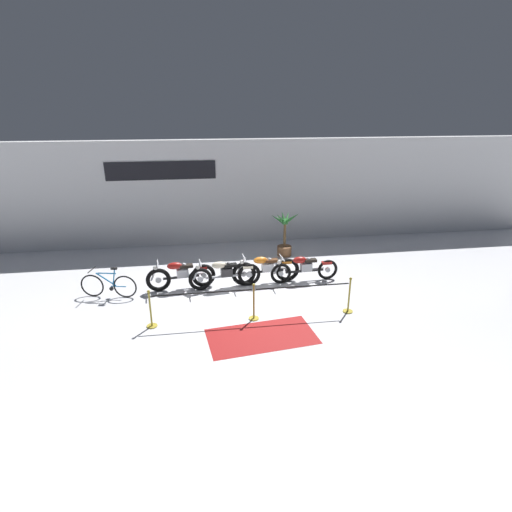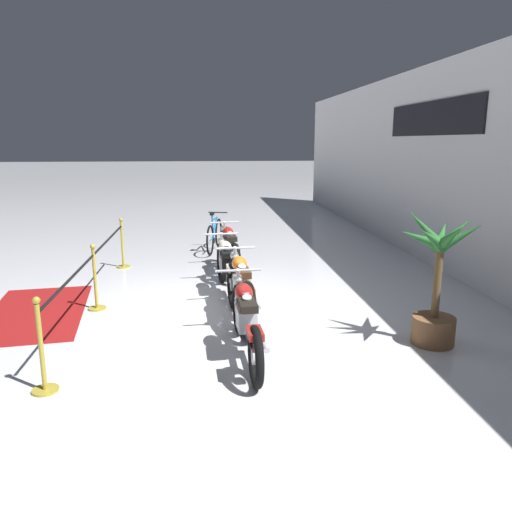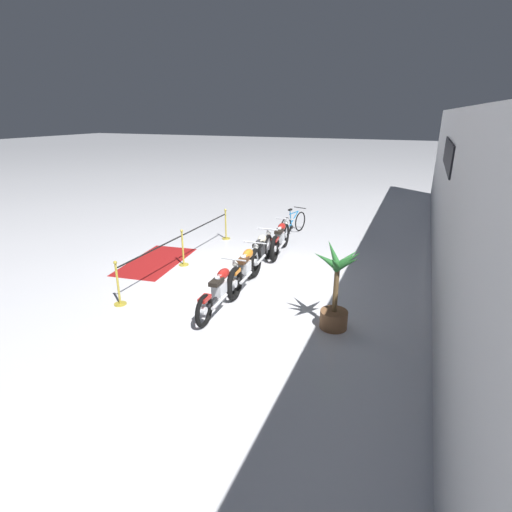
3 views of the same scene
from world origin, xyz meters
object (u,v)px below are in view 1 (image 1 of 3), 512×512
motorcycle_red_3 (304,268)px  potted_palm_left_of_row (285,236)px  motorcycle_cream_1 (225,274)px  floor_banner (262,336)px  stanchion_mid_right (349,300)px  motorcycle_orange_2 (266,269)px  stanchion_mid_left (254,307)px  motorcycle_red_0 (181,275)px  bicycle (109,285)px  stanchion_far_left (211,300)px

motorcycle_red_3 → potted_palm_left_of_row: (-0.13, 2.47, 0.33)m
motorcycle_cream_1 → floor_banner: motorcycle_cream_1 is taller
motorcycle_cream_1 → stanchion_mid_right: size_ratio=2.18×
potted_palm_left_of_row → floor_banner: potted_palm_left_of_row is taller
motorcycle_orange_2 → stanchion_mid_left: bearing=-107.6°
motorcycle_orange_2 → potted_palm_left_of_row: potted_palm_left_of_row is taller
motorcycle_red_0 → motorcycle_orange_2: (2.70, 0.03, 0.01)m
motorcycle_orange_2 → stanchion_mid_right: bearing=-48.8°
motorcycle_red_3 → floor_banner: motorcycle_red_3 is taller
motorcycle_orange_2 → potted_palm_left_of_row: size_ratio=1.26×
potted_palm_left_of_row → stanchion_mid_right: 4.77m
motorcycle_red_0 → stanchion_mid_left: stanchion_mid_left is taller
potted_palm_left_of_row → motorcycle_red_3: bearing=-87.0°
motorcycle_red_3 → potted_palm_left_of_row: bearing=93.0°
floor_banner → bicycle: bearing=138.7°
motorcycle_red_0 → motorcycle_cream_1: motorcycle_red_0 is taller
motorcycle_cream_1 → stanchion_mid_left: (0.62, -2.09, -0.12)m
motorcycle_red_3 → stanchion_mid_left: bearing=-132.0°
motorcycle_red_3 → floor_banner: 3.69m
stanchion_mid_right → stanchion_mid_left: bearing=180.0°
stanchion_mid_left → motorcycle_cream_1: bearing=106.6°
stanchion_mid_right → motorcycle_cream_1: bearing=147.6°
stanchion_mid_left → floor_banner: bearing=-85.7°
motorcycle_cream_1 → motorcycle_red_3: size_ratio=1.01×
stanchion_far_left → motorcycle_red_0: bearing=110.9°
motorcycle_cream_1 → potted_palm_left_of_row: bearing=46.2°
motorcycle_orange_2 → motorcycle_red_3: (1.27, -0.04, -0.01)m
motorcycle_cream_1 → stanchion_mid_right: bearing=-32.4°
potted_palm_left_of_row → stanchion_mid_left: potted_palm_left_of_row is taller
stanchion_far_left → stanchion_mid_left: same height
potted_palm_left_of_row → floor_banner: bearing=-107.8°
stanchion_mid_right → floor_banner: size_ratio=0.39×
bicycle → potted_palm_left_of_row: bearing=24.5°
bicycle → stanchion_far_left: 3.58m
stanchion_mid_right → floor_banner: bearing=-160.8°
motorcycle_cream_1 → stanchion_far_left: stanchion_far_left is taller
motorcycle_red_0 → motorcycle_orange_2: motorcycle_orange_2 is taller
bicycle → floor_banner: size_ratio=0.63×
stanchion_far_left → stanchion_mid_left: 1.18m
motorcycle_cream_1 → potted_palm_left_of_row: potted_palm_left_of_row is taller
motorcycle_red_0 → motorcycle_orange_2: 2.70m
bicycle → stanchion_mid_right: 7.08m
motorcycle_red_0 → bicycle: bearing=-173.2°
motorcycle_red_3 → floor_banner: (-1.92, -3.12, -0.46)m
stanchion_mid_right → floor_banner: stanchion_mid_right is taller
motorcycle_cream_1 → bicycle: bicycle is taller
potted_palm_left_of_row → motorcycle_red_0: bearing=-147.3°
motorcycle_red_0 → stanchion_far_left: 2.37m
stanchion_far_left → stanchion_mid_left: size_ratio=5.19×
motorcycle_red_0 → stanchion_mid_right: bearing=-25.3°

